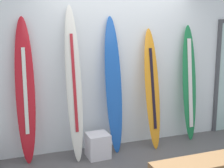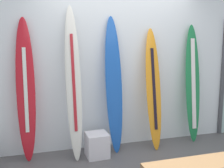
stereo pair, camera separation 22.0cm
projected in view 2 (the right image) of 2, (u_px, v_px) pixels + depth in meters
name	position (u px, v px, depth m)	size (l,w,h in m)	color
wall_back	(116.00, 59.00, 4.04)	(7.20, 0.20, 2.80)	white
surfboard_crimson	(26.00, 91.00, 3.47)	(0.26, 0.27, 2.01)	red
surfboard_ivory	(73.00, 84.00, 3.56)	(0.23, 0.47, 2.19)	silver
surfboard_cobalt	(114.00, 85.00, 3.79)	(0.27, 0.36, 2.06)	#1D54B4
surfboard_sunset	(153.00, 90.00, 3.93)	(0.25, 0.41, 1.89)	orange
surfboard_emerald	(193.00, 85.00, 4.20)	(0.29, 0.27, 1.96)	#1D7741
display_block_center	(97.00, 145.00, 3.67)	(0.33, 0.33, 0.35)	silver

